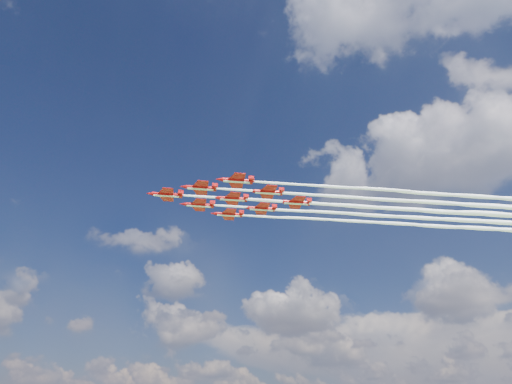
% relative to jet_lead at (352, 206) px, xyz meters
% --- Properties ---
extents(jet_lead, '(98.20, 90.94, 2.93)m').
position_rel_jet_lead_xyz_m(jet_lead, '(0.00, 0.00, 0.00)').
color(jet_lead, '#AD090B').
extents(jet_row2_port, '(98.20, 90.94, 2.93)m').
position_rel_jet_lead_xyz_m(jet_row2_port, '(12.33, 2.45, 0.00)').
color(jet_row2_port, '#AD090B').
extents(jet_row2_starb, '(98.20, 90.94, 2.93)m').
position_rel_jet_lead_xyz_m(jet_row2_starb, '(3.41, 12.10, 0.00)').
color(jet_row2_starb, '#AD090B').
extents(jet_row3_port, '(98.20, 90.94, 2.93)m').
position_rel_jet_lead_xyz_m(jet_row3_port, '(24.66, 4.90, 0.00)').
color(jet_row3_port, '#AD090B').
extents(jet_row3_centre, '(98.20, 90.94, 2.93)m').
position_rel_jet_lead_xyz_m(jet_row3_centre, '(15.74, 14.55, 0.00)').
color(jet_row3_centre, '#AD090B').
extents(jet_row3_starb, '(98.20, 90.94, 2.93)m').
position_rel_jet_lead_xyz_m(jet_row3_starb, '(6.82, 24.19, 0.00)').
color(jet_row3_starb, '#AD090B').
extents(jet_row4_port, '(98.20, 90.94, 2.93)m').
position_rel_jet_lead_xyz_m(jet_row4_port, '(28.07, 17.00, 0.00)').
color(jet_row4_port, '#AD090B').
extents(jet_row4_starb, '(98.20, 90.94, 2.93)m').
position_rel_jet_lead_xyz_m(jet_row4_starb, '(19.15, 26.64, 0.00)').
color(jet_row4_starb, '#AD090B').
extents(jet_tail, '(98.20, 90.94, 2.93)m').
position_rel_jet_lead_xyz_m(jet_tail, '(31.48, 29.09, 0.00)').
color(jet_tail, '#AD090B').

